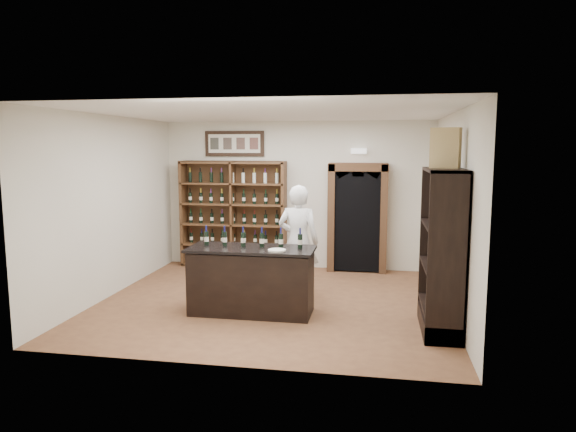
# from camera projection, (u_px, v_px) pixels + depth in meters

# --- Properties ---
(floor) EXTENTS (5.50, 5.50, 0.00)m
(floor) POSITION_uv_depth(u_px,v_px,m) (273.00, 302.00, 8.28)
(floor) COLOR brown
(floor) RESTS_ON ground
(ceiling) EXTENTS (5.50, 5.50, 0.00)m
(ceiling) POSITION_uv_depth(u_px,v_px,m) (272.00, 113.00, 7.88)
(ceiling) COLOR white
(ceiling) RESTS_ON wall_back
(wall_back) EXTENTS (5.50, 0.04, 3.00)m
(wall_back) POSITION_uv_depth(u_px,v_px,m) (297.00, 195.00, 10.52)
(wall_back) COLOR silver
(wall_back) RESTS_ON ground
(wall_left) EXTENTS (0.04, 5.00, 3.00)m
(wall_left) POSITION_uv_depth(u_px,v_px,m) (111.00, 206.00, 8.55)
(wall_left) COLOR silver
(wall_left) RESTS_ON ground
(wall_right) EXTENTS (0.04, 5.00, 3.00)m
(wall_right) POSITION_uv_depth(u_px,v_px,m) (454.00, 213.00, 7.61)
(wall_right) COLOR silver
(wall_right) RESTS_ON ground
(wine_shelf) EXTENTS (2.20, 0.38, 2.20)m
(wine_shelf) POSITION_uv_depth(u_px,v_px,m) (234.00, 214.00, 10.63)
(wine_shelf) COLOR #52321C
(wine_shelf) RESTS_ON ground
(framed_picture) EXTENTS (1.25, 0.04, 0.52)m
(framed_picture) POSITION_uv_depth(u_px,v_px,m) (234.00, 144.00, 10.57)
(framed_picture) COLOR black
(framed_picture) RESTS_ON wall_back
(arched_doorway) EXTENTS (1.17, 0.35, 2.17)m
(arched_doorway) POSITION_uv_depth(u_px,v_px,m) (357.00, 215.00, 10.19)
(arched_doorway) COLOR black
(arched_doorway) RESTS_ON ground
(emergency_light) EXTENTS (0.30, 0.10, 0.10)m
(emergency_light) POSITION_uv_depth(u_px,v_px,m) (359.00, 151.00, 10.11)
(emergency_light) COLOR white
(emergency_light) RESTS_ON wall_back
(tasting_counter) EXTENTS (1.88, 0.78, 1.00)m
(tasting_counter) POSITION_uv_depth(u_px,v_px,m) (251.00, 281.00, 7.66)
(tasting_counter) COLOR black
(tasting_counter) RESTS_ON ground
(counter_bottle_0) EXTENTS (0.07, 0.07, 0.30)m
(counter_bottle_0) POSITION_uv_depth(u_px,v_px,m) (206.00, 238.00, 7.79)
(counter_bottle_0) COLOR black
(counter_bottle_0) RESTS_ON tasting_counter
(counter_bottle_1) EXTENTS (0.07, 0.07, 0.30)m
(counter_bottle_1) POSITION_uv_depth(u_px,v_px,m) (225.00, 239.00, 7.74)
(counter_bottle_1) COLOR black
(counter_bottle_1) RESTS_ON tasting_counter
(counter_bottle_2) EXTENTS (0.07, 0.07, 0.30)m
(counter_bottle_2) POSITION_uv_depth(u_px,v_px,m) (243.00, 239.00, 7.69)
(counter_bottle_2) COLOR black
(counter_bottle_2) RESTS_ON tasting_counter
(counter_bottle_3) EXTENTS (0.07, 0.07, 0.30)m
(counter_bottle_3) POSITION_uv_depth(u_px,v_px,m) (262.00, 240.00, 7.64)
(counter_bottle_3) COLOR black
(counter_bottle_3) RESTS_ON tasting_counter
(counter_bottle_4) EXTENTS (0.07, 0.07, 0.30)m
(counter_bottle_4) POSITION_uv_depth(u_px,v_px,m) (281.00, 240.00, 7.59)
(counter_bottle_4) COLOR black
(counter_bottle_4) RESTS_ON tasting_counter
(counter_bottle_5) EXTENTS (0.07, 0.07, 0.30)m
(counter_bottle_5) POSITION_uv_depth(u_px,v_px,m) (300.00, 241.00, 7.54)
(counter_bottle_5) COLOR black
(counter_bottle_5) RESTS_ON tasting_counter
(side_cabinet) EXTENTS (0.48, 1.20, 2.20)m
(side_cabinet) POSITION_uv_depth(u_px,v_px,m) (443.00, 277.00, 6.87)
(side_cabinet) COLOR black
(side_cabinet) RESTS_ON ground
(shopkeeper) EXTENTS (0.73, 0.52, 1.87)m
(shopkeeper) POSITION_uv_depth(u_px,v_px,m) (298.00, 242.00, 8.41)
(shopkeeper) COLOR white
(shopkeeper) RESTS_ON ground
(plate) EXTENTS (0.26, 0.26, 0.02)m
(plate) POSITION_uv_depth(u_px,v_px,m) (277.00, 250.00, 7.35)
(plate) COLOR silver
(plate) RESTS_ON tasting_counter
(wine_crate) EXTENTS (0.41, 0.29, 0.53)m
(wine_crate) POSITION_uv_depth(u_px,v_px,m) (446.00, 148.00, 6.72)
(wine_crate) COLOR #A28A55
(wine_crate) RESTS_ON side_cabinet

